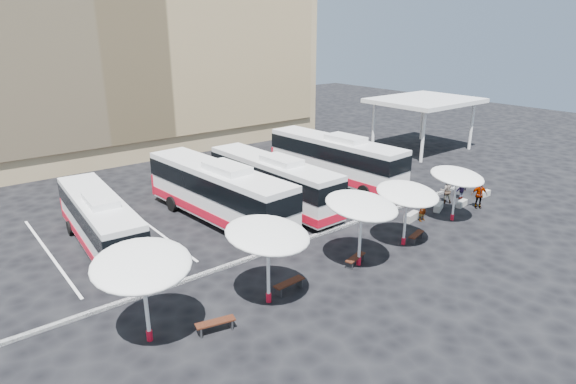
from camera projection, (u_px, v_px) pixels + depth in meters
ground at (307, 245)px, 27.86m from camera, size 120.00×120.00×0.00m
sandstone_building at (98, 19)px, 47.32m from camera, size 42.00×18.25×29.60m
service_canopy at (425, 102)px, 47.79m from camera, size 10.00×8.00×5.20m
curb_divider at (301, 241)px, 28.21m from camera, size 34.00×0.25×0.15m
bay_lines at (233, 206)px, 33.78m from camera, size 24.15×12.00×0.01m
bus_0 at (100, 220)px, 26.82m from camera, size 3.05×10.81×3.39m
bus_1 at (218, 191)px, 30.60m from camera, size 3.66×12.85×4.03m
bus_2 at (272, 180)px, 33.17m from camera, size 3.02×11.90×3.75m
bus_3 at (335, 158)px, 38.41m from camera, size 3.50×12.71×3.99m
sunshade_0 at (142, 265)px, 18.27m from camera, size 4.70×4.74×3.99m
sunshade_1 at (268, 235)px, 20.99m from camera, size 5.02×5.05×3.94m
sunshade_2 at (362, 206)px, 24.43m from camera, size 4.86×4.89×3.93m
sunshade_3 at (407, 194)px, 26.88m from camera, size 3.66×3.71×3.65m
sunshade_4 at (457, 176)px, 30.43m from camera, size 3.37×3.41×3.50m
wood_bench_0 at (215, 324)px, 19.78m from camera, size 1.70×0.80×0.50m
wood_bench_1 at (289, 284)px, 22.84m from camera, size 1.67×0.54×0.51m
wood_bench_2 at (355, 259)px, 25.39m from camera, size 1.58×0.79×0.47m
wood_bench_3 at (416, 235)px, 28.24m from camera, size 1.51×0.75×0.45m
conc_bench_0 at (412, 217)px, 31.26m from camera, size 1.38×0.67×0.50m
conc_bench_1 at (438, 207)px, 33.02m from camera, size 1.32×0.88×0.47m
conc_bench_2 at (462, 204)px, 33.71m from camera, size 1.15×0.52×0.42m
conc_bench_3 at (484, 194)px, 35.67m from camera, size 1.15×0.42×0.43m
passenger_0 at (423, 207)px, 30.99m from camera, size 0.70×0.49×1.83m
passenger_1 at (447, 191)px, 34.18m from camera, size 1.11×1.09×1.80m
passenger_2 at (479, 195)px, 33.18m from camera, size 1.16×1.09×1.92m
passenger_3 at (461, 189)px, 35.01m from camera, size 1.10×0.75×1.58m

